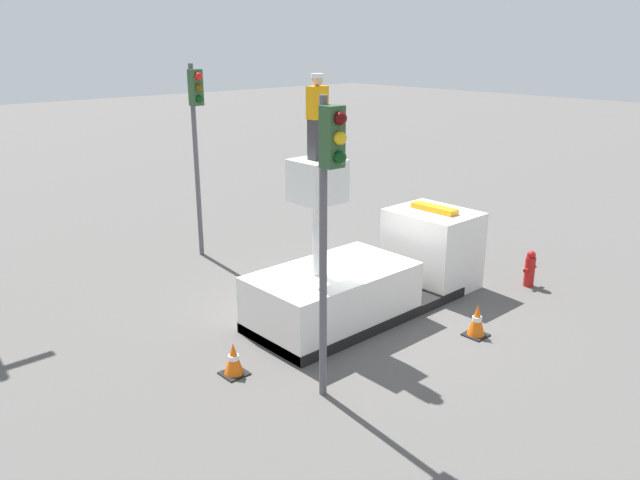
{
  "coord_description": "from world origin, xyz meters",
  "views": [
    {
      "loc": [
        -9.99,
        -9.61,
        6.31
      ],
      "look_at": [
        -2.2,
        -1.04,
        2.58
      ],
      "focal_mm": 35.0,
      "sensor_mm": 36.0,
      "label": 1
    }
  ],
  "objects_px": {
    "traffic_light_across": "(196,124)",
    "bucket_truck": "(373,276)",
    "traffic_light_pole": "(329,194)",
    "worker": "(317,117)",
    "fire_hydrant": "(530,269)",
    "traffic_cone_rear": "(234,360)",
    "traffic_cone_curbside": "(477,321)"
  },
  "relations": [
    {
      "from": "worker",
      "to": "traffic_light_pole",
      "type": "relative_size",
      "value": 0.32
    },
    {
      "from": "traffic_light_pole",
      "to": "traffic_light_across",
      "type": "xyz_separation_m",
      "value": [
        2.61,
        8.38,
        0.14
      ]
    },
    {
      "from": "bucket_truck",
      "to": "traffic_light_pole",
      "type": "xyz_separation_m",
      "value": [
        -3.55,
        -2.22,
        3.03
      ]
    },
    {
      "from": "traffic_light_pole",
      "to": "traffic_cone_curbside",
      "type": "xyz_separation_m",
      "value": [
        4.15,
        -0.39,
        -3.51
      ]
    },
    {
      "from": "traffic_light_pole",
      "to": "traffic_cone_rear",
      "type": "bearing_deg",
      "value": 114.14
    },
    {
      "from": "worker",
      "to": "traffic_light_pole",
      "type": "bearing_deg",
      "value": -128.14
    },
    {
      "from": "worker",
      "to": "fire_hydrant",
      "type": "distance_m",
      "value": 7.59
    },
    {
      "from": "bucket_truck",
      "to": "fire_hydrant",
      "type": "relative_size",
      "value": 6.47
    },
    {
      "from": "worker",
      "to": "traffic_light_pole",
      "type": "height_order",
      "value": "worker"
    },
    {
      "from": "traffic_light_across",
      "to": "fire_hydrant",
      "type": "distance_m",
      "value": 10.12
    },
    {
      "from": "worker",
      "to": "traffic_cone_curbside",
      "type": "xyz_separation_m",
      "value": [
        2.41,
        -2.62,
        -4.44
      ]
    },
    {
      "from": "worker",
      "to": "traffic_light_across",
      "type": "distance_m",
      "value": 6.26
    },
    {
      "from": "traffic_light_pole",
      "to": "worker",
      "type": "bearing_deg",
      "value": 51.86
    },
    {
      "from": "bucket_truck",
      "to": "traffic_cone_curbside",
      "type": "bearing_deg",
      "value": -77.07
    },
    {
      "from": "worker",
      "to": "traffic_cone_rear",
      "type": "relative_size",
      "value": 2.58
    },
    {
      "from": "fire_hydrant",
      "to": "traffic_cone_curbside",
      "type": "xyz_separation_m",
      "value": [
        -3.56,
        -0.77,
        -0.13
      ]
    },
    {
      "from": "worker",
      "to": "traffic_cone_curbside",
      "type": "height_order",
      "value": "worker"
    },
    {
      "from": "traffic_light_across",
      "to": "bucket_truck",
      "type": "bearing_deg",
      "value": -81.25
    },
    {
      "from": "fire_hydrant",
      "to": "traffic_light_pole",
      "type": "bearing_deg",
      "value": -177.2
    },
    {
      "from": "traffic_light_pole",
      "to": "traffic_light_across",
      "type": "relative_size",
      "value": 0.96
    },
    {
      "from": "bucket_truck",
      "to": "traffic_cone_curbside",
      "type": "height_order",
      "value": "bucket_truck"
    },
    {
      "from": "bucket_truck",
      "to": "traffic_cone_curbside",
      "type": "distance_m",
      "value": 2.73
    },
    {
      "from": "bucket_truck",
      "to": "worker",
      "type": "distance_m",
      "value": 4.36
    },
    {
      "from": "bucket_truck",
      "to": "traffic_cone_rear",
      "type": "relative_size",
      "value": 9.52
    },
    {
      "from": "worker",
      "to": "traffic_cone_curbside",
      "type": "relative_size",
      "value": 2.34
    },
    {
      "from": "traffic_light_pole",
      "to": "traffic_cone_curbside",
      "type": "distance_m",
      "value": 5.45
    },
    {
      "from": "traffic_light_pole",
      "to": "fire_hydrant",
      "type": "distance_m",
      "value": 8.43
    },
    {
      "from": "traffic_light_across",
      "to": "fire_hydrant",
      "type": "relative_size",
      "value": 5.71
    },
    {
      "from": "bucket_truck",
      "to": "traffic_light_pole",
      "type": "distance_m",
      "value": 5.17
    },
    {
      "from": "traffic_cone_rear",
      "to": "fire_hydrant",
      "type": "bearing_deg",
      "value": -9.71
    },
    {
      "from": "worker",
      "to": "fire_hydrant",
      "type": "bearing_deg",
      "value": -17.16
    },
    {
      "from": "traffic_cone_curbside",
      "to": "bucket_truck",
      "type": "bearing_deg",
      "value": 102.93
    }
  ]
}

